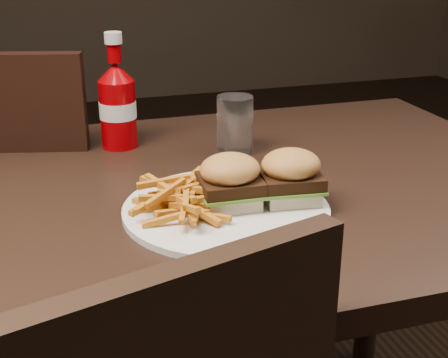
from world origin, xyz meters
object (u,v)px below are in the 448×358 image
object	(u,v)px
tumbler	(235,124)
plate	(226,210)
chair_far	(19,247)
dining_table	(211,195)
ketchup_bottle	(118,116)

from	to	relation	value
tumbler	plate	bearing A→B (deg)	-110.99
chair_far	plate	xyz separation A→B (m)	(0.33, -0.62, 0.33)
dining_table	chair_far	size ratio (longest dim) A/B	2.55
ketchup_bottle	chair_far	bearing A→B (deg)	130.11
plate	tumbler	bearing A→B (deg)	69.01
plate	chair_far	bearing A→B (deg)	118.01
plate	tumbler	size ratio (longest dim) A/B	2.90
plate	tumbler	xyz separation A→B (m)	(0.10, 0.25, 0.05)
dining_table	ketchup_bottle	xyz separation A→B (m)	(-0.11, 0.23, 0.08)
dining_table	plate	xyz separation A→B (m)	(-0.01, -0.12, 0.03)
tumbler	ketchup_bottle	bearing A→B (deg)	153.80
plate	ketchup_bottle	world-z (taller)	ketchup_bottle
chair_far	tumbler	size ratio (longest dim) A/B	4.45
dining_table	ketchup_bottle	distance (m)	0.27
chair_far	dining_table	bearing A→B (deg)	138.42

